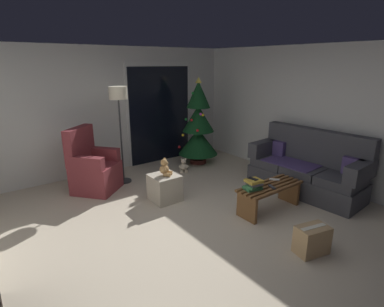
# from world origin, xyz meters

# --- Properties ---
(ground_plane) EXTENTS (7.00, 7.00, 0.00)m
(ground_plane) POSITION_xyz_m (0.00, 0.00, 0.00)
(ground_plane) COLOR beige
(wall_back) EXTENTS (5.72, 0.12, 2.50)m
(wall_back) POSITION_xyz_m (0.00, 3.06, 1.25)
(wall_back) COLOR silver
(wall_back) RESTS_ON ground
(wall_right) EXTENTS (0.12, 6.00, 2.50)m
(wall_right) POSITION_xyz_m (2.86, 0.00, 1.25)
(wall_right) COLOR silver
(wall_right) RESTS_ON ground
(patio_door_frame) EXTENTS (1.60, 0.02, 2.20)m
(patio_door_frame) POSITION_xyz_m (1.21, 2.99, 1.10)
(patio_door_frame) COLOR silver
(patio_door_frame) RESTS_ON ground
(patio_door_glass) EXTENTS (1.50, 0.02, 2.10)m
(patio_door_glass) POSITION_xyz_m (1.21, 2.97, 1.05)
(patio_door_glass) COLOR black
(patio_door_glass) RESTS_ON ground
(couch) EXTENTS (0.90, 1.98, 1.08)m
(couch) POSITION_xyz_m (2.32, -0.08, 0.40)
(couch) COLOR #3D3D42
(couch) RESTS_ON ground
(coffee_table) EXTENTS (1.10, 0.40, 0.41)m
(coffee_table) POSITION_xyz_m (1.22, -0.17, 0.27)
(coffee_table) COLOR brown
(coffee_table) RESTS_ON ground
(remote_white) EXTENTS (0.13, 0.15, 0.02)m
(remote_white) POSITION_xyz_m (1.44, -0.08, 0.42)
(remote_white) COLOR silver
(remote_white) RESTS_ON coffee_table
(remote_graphite) EXTENTS (0.10, 0.16, 0.02)m
(remote_graphite) POSITION_xyz_m (1.17, -0.25, 0.42)
(remote_graphite) COLOR #333338
(remote_graphite) RESTS_ON coffee_table
(book_stack) EXTENTS (0.28, 0.24, 0.15)m
(book_stack) POSITION_xyz_m (0.90, -0.12, 0.49)
(book_stack) COLOR #337042
(book_stack) RESTS_ON coffee_table
(cell_phone) EXTENTS (0.09, 0.15, 0.01)m
(cell_phone) POSITION_xyz_m (0.90, -0.10, 0.57)
(cell_phone) COLOR black
(cell_phone) RESTS_ON book_stack
(christmas_tree) EXTENTS (0.87, 0.87, 1.89)m
(christmas_tree) POSITION_xyz_m (1.75, 2.28, 0.84)
(christmas_tree) COLOR #4C1E19
(christmas_tree) RESTS_ON ground
(armchair) EXTENTS (0.96, 0.97, 1.13)m
(armchair) POSITION_xyz_m (-0.66, 2.18, 0.40)
(armchair) COLOR maroon
(armchair) RESTS_ON ground
(floor_lamp) EXTENTS (0.32, 0.32, 1.78)m
(floor_lamp) POSITION_xyz_m (-0.07, 2.24, 1.51)
(floor_lamp) COLOR #2D2D30
(floor_lamp) RESTS_ON ground
(ottoman) EXTENTS (0.44, 0.44, 0.44)m
(ottoman) POSITION_xyz_m (0.13, 1.09, 0.22)
(ottoman) COLOR #B2A893
(ottoman) RESTS_ON ground
(teddy_bear_honey) EXTENTS (0.21, 0.22, 0.29)m
(teddy_bear_honey) POSITION_xyz_m (0.14, 1.08, 0.56)
(teddy_bear_honey) COLOR tan
(teddy_bear_honey) RESTS_ON ottoman
(teddy_bear_cream_by_tree) EXTENTS (0.21, 0.22, 0.29)m
(teddy_bear_cream_by_tree) POSITION_xyz_m (1.16, 2.02, 0.12)
(teddy_bear_cream_by_tree) COLOR beige
(teddy_bear_cream_by_tree) RESTS_ON ground
(cardboard_box_taped_mid_floor) EXTENTS (0.43, 0.33, 0.35)m
(cardboard_box_taped_mid_floor) POSITION_xyz_m (0.77, -1.19, 0.17)
(cardboard_box_taped_mid_floor) COLOR tan
(cardboard_box_taped_mid_floor) RESTS_ON ground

